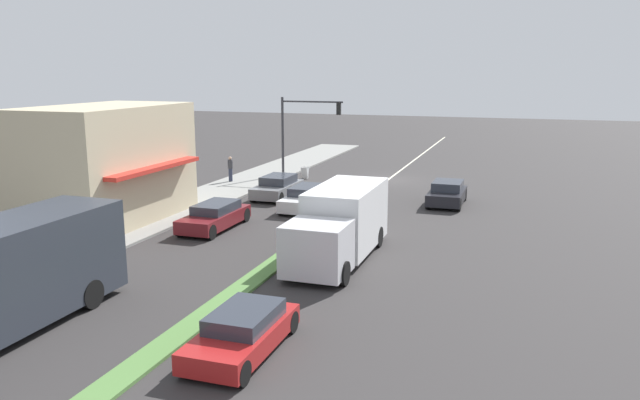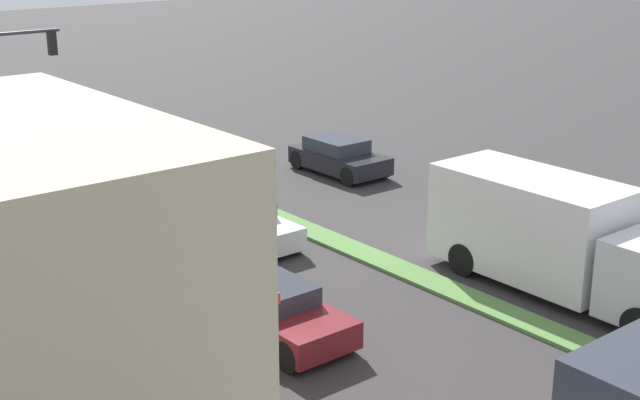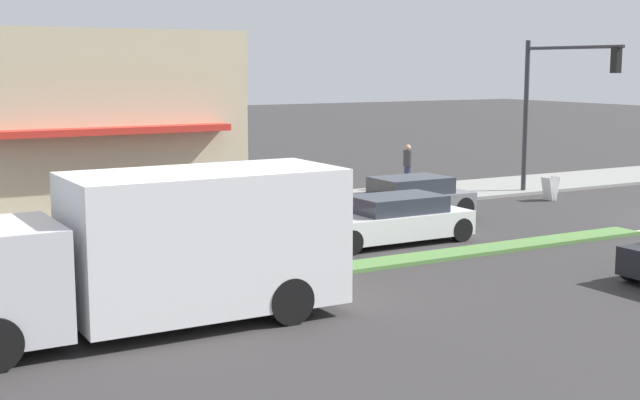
{
  "view_description": "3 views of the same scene",
  "coord_description": "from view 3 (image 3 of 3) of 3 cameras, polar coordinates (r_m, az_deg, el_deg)",
  "views": [
    {
      "loc": [
        -9.31,
        42.65,
        7.62
      ],
      "look_at": [
        0.26,
        14.32,
        1.35
      ],
      "focal_mm": 35.0,
      "sensor_mm": 36.0,
      "label": 1
    },
    {
      "loc": [
        15.94,
        31.77,
        9.21
      ],
      "look_at": [
        1.03,
        13.35,
        1.69
      ],
      "focal_mm": 50.0,
      "sensor_mm": 36.0,
      "label": 2
    },
    {
      "loc": [
        -17.61,
        24.42,
        4.83
      ],
      "look_at": [
        1.0,
        13.76,
        1.56
      ],
      "focal_mm": 50.0,
      "sensor_mm": 36.0,
      "label": 3
    }
  ],
  "objects": [
    {
      "name": "pedestrian",
      "position": [
        34.05,
        5.63,
        2.2
      ],
      "size": [
        0.34,
        0.34,
        1.71
      ],
      "color": "#282D42",
      "rests_on": "sidewalk_right"
    },
    {
      "name": "sedan_maroon",
      "position": [
        24.38,
        -9.96,
        -1.4
      ],
      "size": [
        1.81,
        4.56,
        1.26
      ],
      "color": "maroon",
      "rests_on": "ground"
    },
    {
      "name": "warning_aframe_sign",
      "position": [
        32.98,
        14.52,
        0.71
      ],
      "size": [
        0.45,
        0.53,
        0.84
      ],
      "color": "silver",
      "rests_on": "ground"
    },
    {
      "name": "traffic_signal_main",
      "position": [
        33.28,
        14.77,
        6.78
      ],
      "size": [
        4.59,
        0.34,
        5.6
      ],
      "color": "#333338",
      "rests_on": "sidewalk_right"
    },
    {
      "name": "suv_grey",
      "position": [
        28.06,
        5.56,
        0.06
      ],
      "size": [
        1.92,
        4.22,
        1.34
      ],
      "color": "slate",
      "rests_on": "ground"
    },
    {
      "name": "building_corner_store",
      "position": [
        29.43,
        -14.67,
        4.82
      ],
      "size": [
        5.7,
        8.94,
        5.76
      ],
      "color": "#C6B793",
      "rests_on": "sidewalk_right"
    },
    {
      "name": "van_white",
      "position": [
        24.41,
        4.63,
        -1.28
      ],
      "size": [
        1.88,
        4.44,
        1.29
      ],
      "color": "silver",
      "rests_on": "ground"
    },
    {
      "name": "sidewalk_right",
      "position": [
        27.67,
        -17.02,
        -1.64
      ],
      "size": [
        4.0,
        73.0,
        0.12
      ],
      "primitive_type": "cube",
      "color": "gray",
      "rests_on": "ground"
    },
    {
      "name": "delivery_truck",
      "position": [
        16.68,
        -10.24,
        -3.11
      ],
      "size": [
        2.44,
        7.5,
        2.87
      ],
      "color": "silver",
      "rests_on": "ground"
    },
    {
      "name": "ground_plane",
      "position": [
        19.36,
        -9.52,
        -5.91
      ],
      "size": [
        160.0,
        160.0,
        0.0
      ],
      "primitive_type": "plane",
      "color": "#333030"
    }
  ]
}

